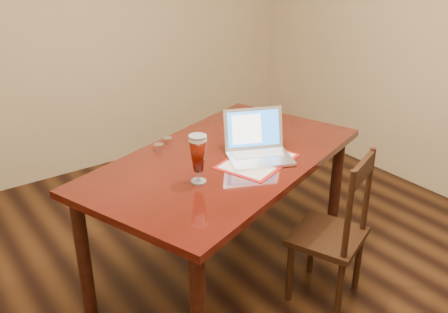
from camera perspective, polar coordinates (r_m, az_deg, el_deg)
room_shell at (r=2.22m, az=4.23°, el=17.04°), size 4.51×5.01×2.71m
dining_table at (r=3.00m, az=0.10°, el=-1.64°), size 1.97×1.49×1.09m
dining_chair at (r=2.99m, az=12.40°, el=-8.57°), size 0.52×0.51×0.95m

